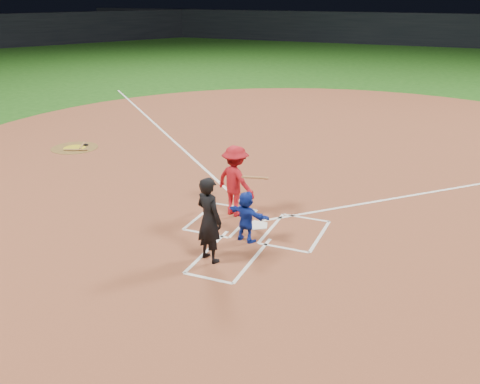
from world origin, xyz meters
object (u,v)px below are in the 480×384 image
at_px(on_deck_circle, 75,148).
at_px(catcher, 246,216).
at_px(batter_at_plate, 235,181).
at_px(home_plate, 257,225).
at_px(umpire, 209,220).

relative_size(on_deck_circle, catcher, 1.40).
height_order(catcher, batter_at_plate, batter_at_plate).
bearing_deg(catcher, on_deck_circle, -12.71).
distance_m(home_plate, on_deck_circle, 9.49).
distance_m(home_plate, umpire, 2.28).
xyz_separation_m(on_deck_circle, batter_at_plate, (7.90, -3.38, 0.92)).
distance_m(home_plate, catcher, 1.07).
bearing_deg(umpire, catcher, -83.89).
bearing_deg(umpire, home_plate, -75.03).
xyz_separation_m(on_deck_circle, catcher, (8.74, -4.71, 0.60)).
bearing_deg(home_plate, on_deck_circle, -23.81).
distance_m(home_plate, batter_at_plate, 1.28).
bearing_deg(home_plate, catcher, 93.60).
height_order(on_deck_circle, catcher, catcher).
relative_size(umpire, batter_at_plate, 1.03).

